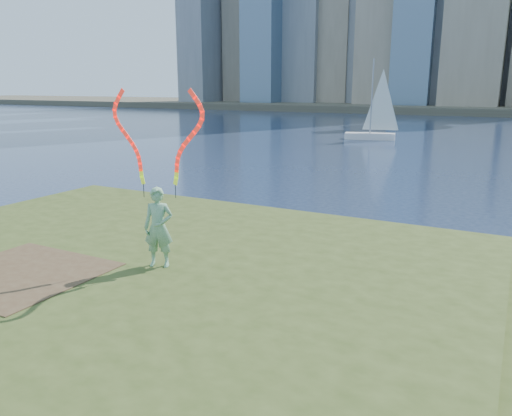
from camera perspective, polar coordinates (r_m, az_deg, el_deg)
The scene contains 6 objects.
ground at distance 12.72m, azimuth -7.17°, elevation -7.87°, with size 320.00×320.00×0.00m, color #1A2842.
grassy_knoll at distance 10.94m, azimuth -14.22°, elevation -9.98°, with size 20.00×18.00×0.80m.
dirt_patch at distance 11.77m, azimuth -25.40°, elevation -6.75°, with size 3.20×3.00×0.02m, color #47331E.
far_shore at distance 104.92m, azimuth 24.59°, elevation 10.37°, with size 320.00×40.00×1.20m, color #4A4536.
woman_with_ribbons at distance 10.94m, azimuth -11.12°, elevation 0.44°, with size 1.97×0.83×4.13m.
sailboat at distance 45.90m, azimuth 13.23°, elevation 9.12°, with size 4.66×2.21×6.99m.
Camera 1 is at (6.88, -9.62, 4.68)m, focal length 35.00 mm.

